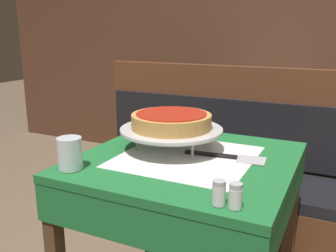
% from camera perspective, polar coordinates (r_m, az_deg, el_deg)
% --- Properties ---
extents(dining_table_front, '(0.77, 0.77, 0.77)m').
position_cam_1_polar(dining_table_front, '(1.44, 2.84, -8.64)').
color(dining_table_front, '#1E6B33').
rests_on(dining_table_front, ground_plane).
extents(dining_table_rear, '(0.70, 0.70, 0.77)m').
position_cam_1_polar(dining_table_rear, '(2.87, 14.22, 2.65)').
color(dining_table_rear, beige).
rests_on(dining_table_rear, ground_plane).
extents(booth_bench, '(1.57, 0.47, 1.03)m').
position_cam_1_polar(booth_bench, '(2.24, 7.23, -9.99)').
color(booth_bench, brown).
rests_on(booth_bench, ground_plane).
extents(back_wall_panel, '(6.00, 0.04, 2.40)m').
position_cam_1_polar(back_wall_panel, '(3.33, 17.45, 13.25)').
color(back_wall_panel, '#4C2D1E').
rests_on(back_wall_panel, ground_plane).
extents(pizza_pan_stand, '(0.40, 0.40, 0.09)m').
position_cam_1_polar(pizza_pan_stand, '(1.46, 0.51, -0.68)').
color(pizza_pan_stand, '#ADADB2').
rests_on(pizza_pan_stand, dining_table_front).
extents(deep_dish_pizza, '(0.31, 0.31, 0.06)m').
position_cam_1_polar(deep_dish_pizza, '(1.45, 0.52, 0.83)').
color(deep_dish_pizza, '#C68E47').
rests_on(deep_dish_pizza, pizza_pan_stand).
extents(pizza_server, '(0.30, 0.10, 0.01)m').
position_cam_1_polar(pizza_server, '(1.40, 9.07, -4.66)').
color(pizza_server, '#BCBCC1').
rests_on(pizza_server, dining_table_front).
extents(water_glass_near, '(0.08, 0.08, 0.11)m').
position_cam_1_polar(water_glass_near, '(1.31, -14.72, -4.04)').
color(water_glass_near, silver).
rests_on(water_glass_near, dining_table_front).
extents(salt_shaker, '(0.04, 0.04, 0.07)m').
position_cam_1_polar(salt_shaker, '(1.03, 7.77, -10.06)').
color(salt_shaker, silver).
rests_on(salt_shaker, dining_table_front).
extents(pepper_shaker, '(0.04, 0.04, 0.07)m').
position_cam_1_polar(pepper_shaker, '(1.02, 10.26, -10.45)').
color(pepper_shaker, silver).
rests_on(pepper_shaker, dining_table_front).
extents(napkin_holder, '(0.10, 0.05, 0.09)m').
position_cam_1_polar(napkin_holder, '(1.74, 3.57, 0.64)').
color(napkin_holder, '#B2B2B7').
rests_on(napkin_holder, dining_table_front).
extents(condiment_caddy, '(0.11, 0.11, 0.14)m').
position_cam_1_polar(condiment_caddy, '(2.93, 14.70, 5.75)').
color(condiment_caddy, black).
rests_on(condiment_caddy, dining_table_rear).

